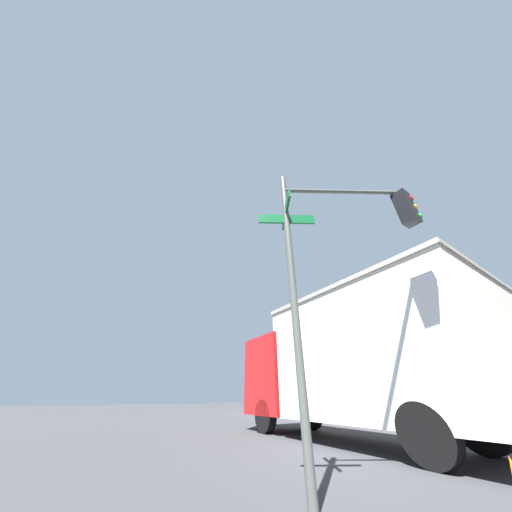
# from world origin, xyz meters

# --- Properties ---
(traffic_signal_near) EXTENTS (1.93, 2.85, 5.27)m
(traffic_signal_near) POSITION_xyz_m (-6.10, -5.57, 3.75)
(traffic_signal_near) COLOR #474C47
(traffic_signal_near) RESTS_ON ground_plane
(building_stucco) EXTENTS (18.83, 19.82, 10.21)m
(building_stucco) POSITION_xyz_m (-17.27, 17.76, 5.11)
(building_stucco) COLOR beige
(building_stucco) RESTS_ON ground_plane
(box_truck_second) EXTENTS (8.24, 2.85, 3.25)m
(box_truck_second) POSITION_xyz_m (-9.59, -2.37, 1.84)
(box_truck_second) COLOR #B21919
(box_truck_second) RESTS_ON ground_plane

